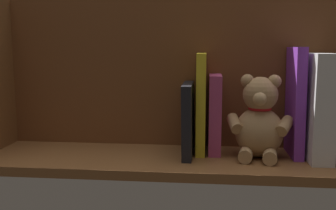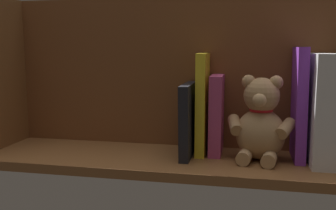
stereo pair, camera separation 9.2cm
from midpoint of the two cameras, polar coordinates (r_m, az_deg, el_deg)
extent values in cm
cube|color=brown|center=(95.25, 2.80, -8.10)|extent=(93.79, 26.31, 2.20)
cube|color=brown|center=(102.30, 3.84, 4.77)|extent=(93.79, 1.50, 38.95)
cube|color=brown|center=(107.94, -21.45, 4.40)|extent=(2.40, 20.31, 38.95)
cube|color=silver|center=(95.19, 24.30, -0.53)|extent=(5.01, 16.06, 24.81)
cube|color=purple|center=(96.10, 21.45, 0.14)|extent=(2.70, 12.35, 26.25)
ellipsoid|color=tan|center=(93.90, 16.27, -4.19)|extent=(12.91, 11.91, 12.04)
sphere|color=tan|center=(92.38, 16.50, 1.34)|extent=(8.28, 8.28, 8.28)
sphere|color=tan|center=(91.90, 18.51, 3.17)|extent=(3.20, 3.20, 3.20)
sphere|color=tan|center=(92.34, 14.66, 3.35)|extent=(3.20, 3.20, 3.20)
sphere|color=tan|center=(88.98, 16.31, 0.69)|extent=(3.20, 3.20, 3.20)
cylinder|color=tan|center=(91.76, 19.81, -3.30)|extent=(5.34, 6.54, 4.45)
cylinder|color=tan|center=(92.59, 12.71, -2.90)|extent=(3.89, 6.34, 4.45)
cylinder|color=tan|center=(89.86, 17.62, -7.72)|extent=(3.87, 4.96, 3.20)
cylinder|color=tan|center=(90.26, 14.16, -7.51)|extent=(3.87, 4.96, 3.20)
torus|color=red|center=(92.83, 16.42, -0.67)|extent=(6.29, 6.29, 0.94)
cube|color=#B23F72|center=(96.04, 9.94, -1.45)|extent=(2.99, 10.75, 19.43)
cube|color=yellow|center=(95.49, 7.90, 0.15)|extent=(2.26, 11.35, 24.74)
cube|color=black|center=(93.99, 5.87, -2.18)|extent=(2.51, 16.10, 17.54)
camera|label=1|loc=(0.05, -87.14, 0.43)|focal=41.22mm
camera|label=2|loc=(0.05, 92.86, -0.43)|focal=41.22mm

